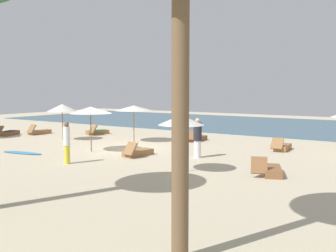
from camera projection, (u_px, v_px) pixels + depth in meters
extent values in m
plane|color=beige|center=(126.00, 150.00, 19.93)|extent=(60.00, 60.00, 0.00)
cube|color=#3D6075|center=(251.00, 124.00, 33.99)|extent=(48.00, 16.00, 0.06)
cylinder|color=brown|center=(91.00, 130.00, 19.24)|extent=(0.05, 0.05, 2.18)
cone|color=silver|center=(91.00, 110.00, 19.14)|extent=(2.07, 2.07, 0.33)
cylinder|color=olive|center=(134.00, 124.00, 22.75)|extent=(0.06, 0.06, 2.09)
cone|color=silver|center=(134.00, 108.00, 22.66)|extent=(2.25, 2.25, 0.30)
cylinder|color=brown|center=(63.00, 123.00, 23.43)|extent=(0.05, 0.05, 2.15)
cone|color=silver|center=(62.00, 108.00, 23.35)|extent=(1.84, 1.84, 0.45)
cylinder|color=brown|center=(181.00, 145.00, 14.44)|extent=(0.06, 0.06, 2.10)
cone|color=silver|center=(181.00, 120.00, 14.35)|extent=(1.72, 1.72, 0.37)
cube|color=brown|center=(272.00, 171.00, 14.11)|extent=(1.13, 1.62, 0.28)
cube|color=brown|center=(259.00, 165.00, 13.69)|extent=(0.69, 0.62, 0.57)
cube|color=olive|center=(283.00, 147.00, 19.75)|extent=(0.73, 1.55, 0.28)
cube|color=olive|center=(277.00, 143.00, 19.18)|extent=(0.61, 0.54, 0.53)
cube|color=olive|center=(97.00, 132.00, 26.59)|extent=(1.11, 1.62, 0.28)
cube|color=olive|center=(93.00, 129.00, 25.88)|extent=(0.68, 0.60, 0.58)
cube|color=#338C59|center=(97.00, 130.00, 26.58)|extent=(0.86, 1.16, 0.03)
cube|color=olive|center=(138.00, 153.00, 18.11)|extent=(0.81, 1.57, 0.28)
cube|color=olive|center=(130.00, 149.00, 17.45)|extent=(0.63, 0.51, 0.57)
cube|color=brown|center=(10.00, 133.00, 26.03)|extent=(1.12, 1.62, 0.28)
cube|color=#26262D|center=(9.00, 131.00, 26.01)|extent=(0.87, 1.16, 0.03)
cube|color=olive|center=(40.00, 132.00, 26.71)|extent=(0.73, 1.55, 0.28)
cube|color=olive|center=(32.00, 129.00, 26.07)|extent=(0.60, 0.48, 0.57)
cube|color=brown|center=(197.00, 139.00, 23.23)|extent=(0.62, 1.51, 0.28)
cube|color=brown|center=(191.00, 135.00, 22.63)|extent=(0.58, 0.47, 0.55)
cylinder|color=white|center=(197.00, 149.00, 17.56)|extent=(0.41, 0.41, 0.78)
cylinder|color=#26262D|center=(198.00, 132.00, 17.49)|extent=(0.48, 0.48, 0.81)
sphere|color=beige|center=(198.00, 120.00, 17.44)|extent=(0.22, 0.22, 0.22)
cylinder|color=yellow|center=(67.00, 155.00, 16.17)|extent=(0.27, 0.27, 0.76)
cylinder|color=white|center=(67.00, 136.00, 16.09)|extent=(0.32, 0.32, 0.79)
sphere|color=brown|center=(66.00, 124.00, 16.04)|extent=(0.21, 0.21, 0.21)
cylinder|color=brown|center=(180.00, 112.00, 6.85)|extent=(0.31, 0.31, 5.41)
ellipsoid|color=#338CCC|center=(22.00, 153.00, 18.77)|extent=(2.40, 0.89, 0.07)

